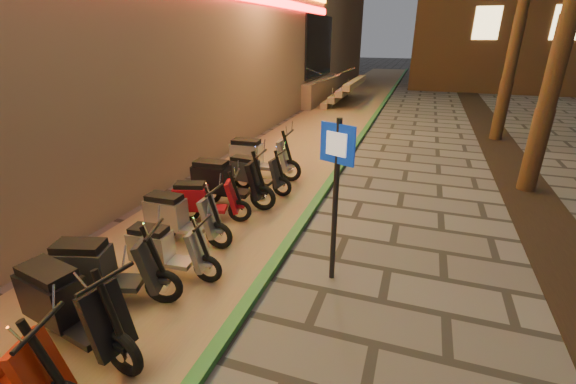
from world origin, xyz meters
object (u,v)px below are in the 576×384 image
at_px(scooter_11, 253,173).
at_px(scooter_7, 164,250).
at_px(scooter_12, 257,157).
at_px(scooter_9, 203,200).
at_px(pedestrian_sign, 336,181).
at_px(scooter_5, 68,306).
at_px(scooter_8, 178,217).
at_px(scooter_10, 224,181).
at_px(scooter_6, 103,269).

bearing_deg(scooter_11, scooter_7, -84.00).
bearing_deg(scooter_12, scooter_7, -87.94).
bearing_deg(scooter_9, pedestrian_sign, -37.24).
bearing_deg(scooter_7, pedestrian_sign, 13.73).
bearing_deg(scooter_9, scooter_5, -102.51).
distance_m(pedestrian_sign, scooter_11, 3.92).
bearing_deg(pedestrian_sign, scooter_12, 150.10).
bearing_deg(scooter_5, pedestrian_sign, 52.68).
bearing_deg(scooter_8, scooter_10, 88.34).
relative_size(scooter_7, scooter_8, 0.91).
xyz_separation_m(scooter_5, scooter_8, (-0.23, 2.53, -0.06)).
xyz_separation_m(scooter_6, scooter_12, (0.01, 5.21, 0.04)).
distance_m(scooter_10, scooter_11, 0.98).
bearing_deg(scooter_10, scooter_8, -93.88).
xyz_separation_m(pedestrian_sign, scooter_8, (-2.79, 0.20, -1.09)).
bearing_deg(scooter_8, scooter_6, -91.40).
relative_size(pedestrian_sign, scooter_8, 1.52).
bearing_deg(scooter_10, scooter_11, 71.13).
relative_size(scooter_9, scooter_11, 0.97).
distance_m(scooter_7, scooter_10, 2.64).
relative_size(scooter_5, scooter_7, 1.25).
bearing_deg(scooter_6, scooter_5, -89.05).
relative_size(scooter_5, scooter_6, 1.09).
distance_m(scooter_8, scooter_11, 2.61).
bearing_deg(scooter_11, scooter_9, -95.51).
distance_m(scooter_6, scooter_9, 2.60).
relative_size(scooter_8, scooter_12, 0.88).
bearing_deg(scooter_5, scooter_9, 104.65).
bearing_deg(pedestrian_sign, scooter_10, 168.97).
bearing_deg(scooter_12, scooter_10, -92.37).
xyz_separation_m(scooter_9, scooter_12, (0.02, 2.61, 0.10)).
distance_m(scooter_9, scooter_10, 0.81).
bearing_deg(scooter_12, scooter_6, -93.03).
relative_size(scooter_5, scooter_12, 1.00).
relative_size(pedestrian_sign, scooter_9, 1.65).
bearing_deg(scooter_11, scooter_10, -101.29).
xyz_separation_m(scooter_5, scooter_12, (-0.23, 5.99, 0.00)).
bearing_deg(scooter_9, scooter_7, -94.05).
height_order(scooter_8, scooter_9, scooter_8).
xyz_separation_m(scooter_5, scooter_9, (-0.25, 3.38, -0.10)).
bearing_deg(scooter_8, scooter_11, 82.81).
relative_size(scooter_9, scooter_10, 0.82).
height_order(scooter_5, scooter_8, scooter_5).
bearing_deg(scooter_10, scooter_9, -96.09).
height_order(scooter_10, scooter_11, scooter_10).
relative_size(scooter_7, scooter_12, 0.80).
relative_size(scooter_8, scooter_9, 1.09).
distance_m(scooter_6, scooter_12, 5.21).
relative_size(scooter_6, scooter_12, 0.92).
distance_m(scooter_6, scooter_11, 4.35).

